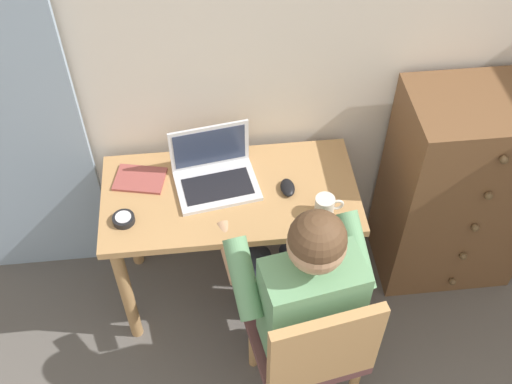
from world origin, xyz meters
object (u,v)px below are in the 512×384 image
(desk_clock, at_px, (124,219))
(computer_mouse, at_px, (288,187))
(laptop, at_px, (215,172))
(coffee_mug, at_px, (325,206))
(desk, at_px, (231,211))
(person_seated, at_px, (300,283))
(notebook_pad, at_px, (140,179))
(dresser, at_px, (459,189))
(chair, at_px, (311,348))

(desk_clock, bearing_deg, computer_mouse, 8.21)
(laptop, xyz_separation_m, coffee_mug, (0.43, -0.23, -0.00))
(computer_mouse, bearing_deg, laptop, 162.14)
(laptop, height_order, computer_mouse, laptop)
(desk, distance_m, person_seated, 0.51)
(notebook_pad, relative_size, coffee_mug, 1.75)
(dresser, relative_size, computer_mouse, 10.65)
(computer_mouse, bearing_deg, desk_clock, -173.47)
(person_seated, relative_size, computer_mouse, 11.80)
(dresser, relative_size, desk_clock, 11.83)
(desk, distance_m, coffee_mug, 0.44)
(computer_mouse, relative_size, notebook_pad, 0.48)
(desk, bearing_deg, computer_mouse, -3.51)
(computer_mouse, distance_m, notebook_pad, 0.63)
(person_seated, distance_m, desk_clock, 0.75)
(person_seated, bearing_deg, computer_mouse, 88.38)
(computer_mouse, xyz_separation_m, notebook_pad, (-0.62, 0.13, -0.01))
(desk, relative_size, person_seated, 0.92)
(chair, relative_size, person_seated, 0.73)
(person_seated, bearing_deg, coffee_mug, 63.35)
(laptop, distance_m, notebook_pad, 0.33)
(desk, relative_size, desk_clock, 12.04)
(dresser, height_order, laptop, dresser)
(computer_mouse, bearing_deg, notebook_pad, 166.93)
(dresser, xyz_separation_m, computer_mouse, (-0.82, -0.08, 0.20))
(desk, distance_m, laptop, 0.20)
(laptop, height_order, coffee_mug, laptop)
(dresser, bearing_deg, desk, -176.41)
(person_seated, relative_size, coffee_mug, 9.83)
(chair, xyz_separation_m, person_seated, (-0.03, 0.18, 0.18))
(computer_mouse, relative_size, coffee_mug, 0.83)
(notebook_pad, bearing_deg, coffee_mug, -7.25)
(desk_clock, height_order, notebook_pad, desk_clock)
(person_seated, distance_m, notebook_pad, 0.83)
(laptop, bearing_deg, computer_mouse, -16.19)
(chair, distance_m, computer_mouse, 0.66)
(desk, xyz_separation_m, desk_clock, (-0.44, -0.11, 0.14))
(computer_mouse, relative_size, desk_clock, 1.11)
(desk, relative_size, laptop, 2.89)
(desk_clock, relative_size, notebook_pad, 0.43)
(desk_clock, distance_m, coffee_mug, 0.82)
(laptop, bearing_deg, chair, -65.61)
(chair, distance_m, desk_clock, 0.90)
(person_seated, relative_size, desk_clock, 13.11)
(desk, bearing_deg, dresser, 3.59)
(desk, height_order, laptop, laptop)
(dresser, xyz_separation_m, laptop, (-1.12, 0.01, 0.24))
(desk, xyz_separation_m, coffee_mug, (0.37, -0.16, 0.17))
(chair, relative_size, notebook_pad, 4.10)
(laptop, height_order, notebook_pad, laptop)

